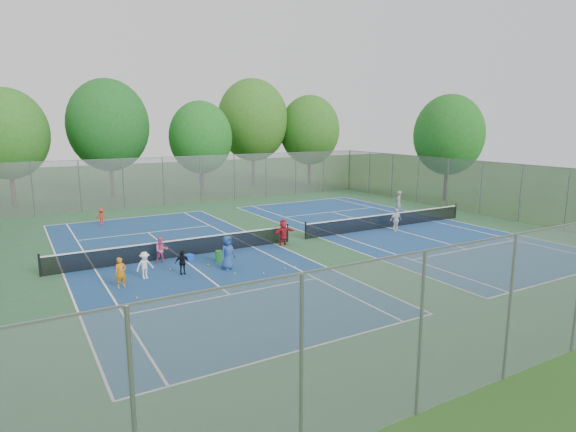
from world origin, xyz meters
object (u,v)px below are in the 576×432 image
object	(u,v)px
net_right	(388,221)
instructor	(398,203)
ball_crate	(189,258)
ball_hopper	(219,256)
net_left	(180,249)

from	to	relation	value
net_right	instructor	xyz separation A→B (m)	(3.71, 3.06, 0.45)
ball_crate	ball_hopper	bearing A→B (deg)	-33.75
net_right	ball_crate	xyz separation A→B (m)	(-13.83, -0.93, -0.29)
ball_hopper	ball_crate	bearing A→B (deg)	146.25
ball_crate	net_left	bearing A→B (deg)	100.22
ball_crate	ball_hopper	xyz separation A→B (m)	(1.25, -0.84, 0.11)
net_left	net_right	size ratio (longest dim) A/B	1.00
net_right	ball_crate	bearing A→B (deg)	-176.17
net_left	net_right	world-z (taller)	same
net_left	instructor	xyz separation A→B (m)	(17.71, 3.06, 0.45)
net_left	net_right	distance (m)	14.00
net_left	ball_hopper	xyz separation A→B (m)	(1.42, -1.76, -0.17)
net_left	instructor	distance (m)	17.98
net_right	ball_crate	size ratio (longest dim) A/B	32.79
net_left	instructor	bearing A→B (deg)	9.80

